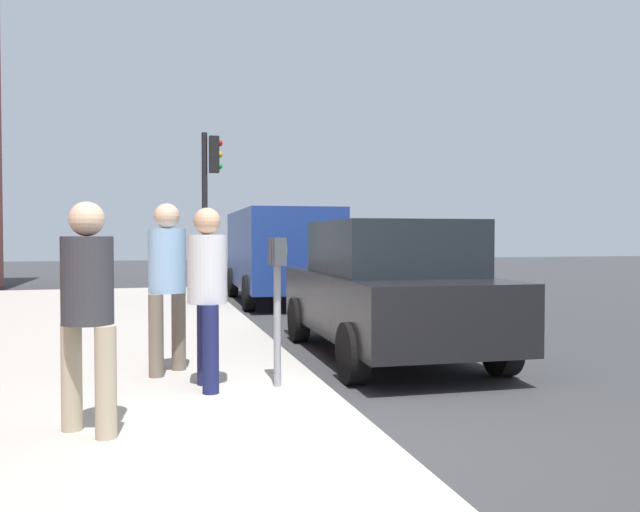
{
  "coord_description": "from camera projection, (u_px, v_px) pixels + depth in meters",
  "views": [
    {
      "loc": [
        -4.66,
        1.63,
        1.57
      ],
      "look_at": [
        1.91,
        -0.09,
        1.37
      ],
      "focal_mm": 36.45,
      "sensor_mm": 36.0,
      "label": 1
    }
  ],
  "objects": [
    {
      "name": "ground_plane",
      "position": [
        372.0,
        442.0,
        4.96
      ],
      "size": [
        80.0,
        80.0,
        0.0
      ],
      "primitive_type": "plane",
      "color": "#38383A",
      "rests_on": "ground"
    },
    {
      "name": "parking_meter",
      "position": [
        277.0,
        279.0,
        6.13
      ],
      "size": [
        0.36,
        0.12,
        1.41
      ],
      "color": "gray",
      "rests_on": "sidewalk_slab"
    },
    {
      "name": "pedestrian_at_meter",
      "position": [
        207.0,
        284.0,
        6.02
      ],
      "size": [
        0.52,
        0.37,
        1.69
      ],
      "rotation": [
        0.0,
        0.0,
        -1.51
      ],
      "color": "#191E4C",
      "rests_on": "sidewalk_slab"
    },
    {
      "name": "pedestrian_bystander",
      "position": [
        88.0,
        300.0,
        4.63
      ],
      "size": [
        0.41,
        0.4,
        1.67
      ],
      "rotation": [
        0.0,
        0.0,
        -0.8
      ],
      "color": "tan",
      "rests_on": "sidewalk_slab"
    },
    {
      "name": "parking_officer",
      "position": [
        167.0,
        273.0,
        6.71
      ],
      "size": [
        0.45,
        0.39,
        1.76
      ],
      "rotation": [
        0.0,
        0.0,
        -2.23
      ],
      "color": "#726656",
      "rests_on": "sidewalk_slab"
    },
    {
      "name": "parked_sedan_near",
      "position": [
        388.0,
        289.0,
        8.42
      ],
      "size": [
        4.43,
        2.04,
        1.77
      ],
      "color": "black",
      "rests_on": "ground_plane"
    },
    {
      "name": "parked_van_far",
      "position": [
        280.0,
        250.0,
        15.48
      ],
      "size": [
        5.25,
        2.22,
        2.18
      ],
      "color": "navy",
      "rests_on": "ground_plane"
    },
    {
      "name": "traffic_signal",
      "position": [
        210.0,
        189.0,
        13.64
      ],
      "size": [
        0.24,
        0.44,
        3.6
      ],
      "color": "black",
      "rests_on": "sidewalk_slab"
    }
  ]
}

